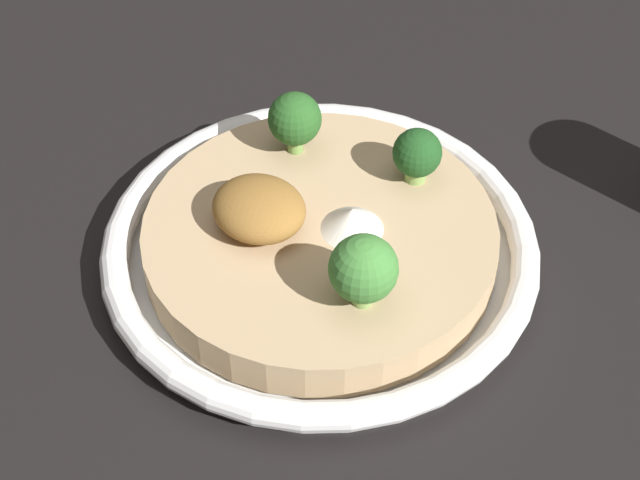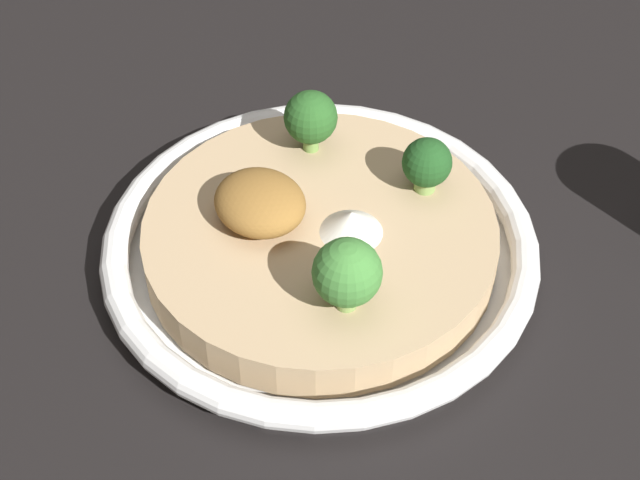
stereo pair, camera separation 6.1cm
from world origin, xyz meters
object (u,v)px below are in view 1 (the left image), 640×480
Objects in this scene: broccoli_back_right at (417,154)px; broccoli_right at (363,270)px; broccoli_back_left at (295,120)px; risotto_bowl at (320,245)px.

broccoli_back_right is 0.80× the size of broccoli_right.
broccoli_back_left is (-0.11, 0.08, -0.00)m from broccoli_right.
broccoli_back_right is 0.86× the size of broccoli_back_left.
broccoli_back_right is (0.02, 0.07, 0.04)m from risotto_bowl.
broccoli_right is (0.03, -0.10, 0.01)m from broccoli_back_right.
risotto_bowl is 7.24× the size of broccoli_back_right.
broccoli_back_left is (-0.06, 0.05, 0.04)m from risotto_bowl.
risotto_bowl is 0.08m from broccoli_right.
risotto_bowl is 0.08m from broccoli_back_left.
broccoli_back_right reaches higher than risotto_bowl.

